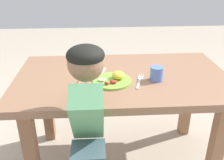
{
  "coord_description": "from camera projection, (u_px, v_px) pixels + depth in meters",
  "views": [
    {
      "loc": [
        -0.16,
        -1.45,
        1.33
      ],
      "look_at": [
        -0.07,
        -0.1,
        0.69
      ],
      "focal_mm": 40.55,
      "sensor_mm": 36.0,
      "label": 1
    }
  ],
  "objects": [
    {
      "name": "ground_plane",
      "position": [
        121.0,
        157.0,
        1.89
      ],
      "size": [
        8.0,
        8.0,
        0.0
      ],
      "primitive_type": "plane",
      "color": "#BAAB96"
    },
    {
      "name": "fork",
      "position": [
        140.0,
        81.0,
        1.52
      ],
      "size": [
        0.08,
        0.21,
        0.01
      ],
      "rotation": [
        0.0,
        0.0,
        1.28
      ],
      "color": "silver",
      "rests_on": "dining_table"
    },
    {
      "name": "spoon",
      "position": [
        80.0,
        80.0,
        1.51
      ],
      "size": [
        0.06,
        0.22,
        0.02
      ],
      "rotation": [
        0.0,
        0.0,
        1.43
      ],
      "color": "#BE834A",
      "rests_on": "dining_table"
    },
    {
      "name": "dining_table",
      "position": [
        122.0,
        89.0,
        1.64
      ],
      "size": [
        1.34,
        0.78,
        0.67
      ],
      "color": "#91674C",
      "rests_on": "ground_plane"
    },
    {
      "name": "drinking_cup",
      "position": [
        156.0,
        74.0,
        1.52
      ],
      "size": [
        0.08,
        0.08,
        0.09
      ],
      "primitive_type": "cylinder",
      "color": "#577AD8",
      "rests_on": "dining_table"
    },
    {
      "name": "person",
      "position": [
        88.0,
        135.0,
        1.22
      ],
      "size": [
        0.18,
        0.43,
        0.99
      ],
      "color": "#3D565C",
      "rests_on": "ground_plane"
    },
    {
      "name": "plate",
      "position": [
        113.0,
        79.0,
        1.51
      ],
      "size": [
        0.23,
        0.23,
        0.06
      ],
      "color": "#81BC42",
      "rests_on": "dining_table"
    },
    {
      "name": "napkin",
      "position": [
        95.0,
        71.0,
        1.66
      ],
      "size": [
        0.15,
        0.17,
        0.0
      ],
      "primitive_type": "cube",
      "rotation": [
        0.0,
        0.0,
        -0.34
      ],
      "color": "white",
      "rests_on": "dining_table"
    }
  ]
}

